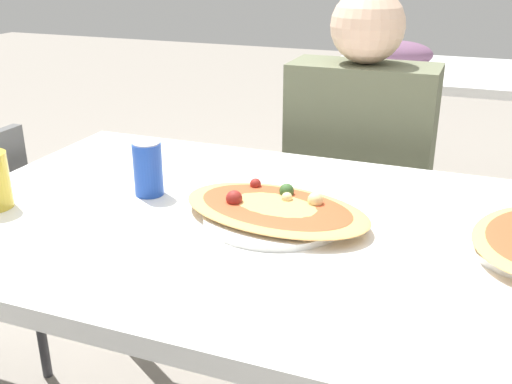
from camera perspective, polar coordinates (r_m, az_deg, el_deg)
dining_table at (r=1.30m, az=-1.67°, el=-5.15°), size 1.29×0.89×0.75m
chair_far_seated at (r=2.03m, az=9.97°, el=-1.42°), size 0.40×0.40×0.83m
person_seated at (r=1.85m, az=9.72°, el=3.53°), size 0.43×0.24×1.18m
pizza_main at (r=1.25m, az=1.84°, el=-1.73°), size 0.45×0.31×0.06m
soda_can at (r=1.38m, az=-10.25°, el=2.19°), size 0.07×0.07×0.12m
background_table at (r=3.04m, az=16.69°, el=10.14°), size 1.10×0.80×0.87m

